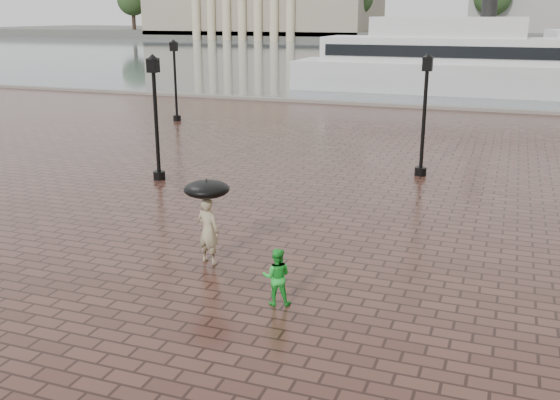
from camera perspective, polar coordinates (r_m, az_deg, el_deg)
name	(u,v)px	position (r m, az deg, el deg)	size (l,w,h in m)	color
ground	(161,328)	(12.63, -10.86, -11.43)	(300.00, 300.00, 0.00)	#3B211A
harbour_water	(475,55)	(101.79, 17.37, 12.58)	(240.00, 240.00, 0.00)	#4C565C
quay_edge	(414,108)	(42.28, 12.13, 8.26)	(80.00, 0.60, 0.30)	slate
far_shore	(493,35)	(169.62, 18.90, 14.11)	(300.00, 60.00, 2.00)	#4C4C47
street_lamps	(241,100)	(27.33, -3.59, 9.12)	(15.44, 12.44, 4.40)	black
adult_pedestrian	(208,231)	(15.26, -6.59, -2.80)	(0.61, 0.40, 1.66)	tan
child_pedestrian	(277,277)	(13.10, -0.30, -7.02)	(0.61, 0.47, 1.25)	green
ferry_near	(446,62)	(51.14, 14.94, 12.11)	(23.76, 5.84, 7.78)	silver
umbrella	(207,189)	(14.95, -6.72, 0.99)	(1.10, 1.10, 1.13)	black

